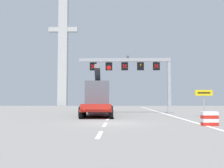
{
  "coord_description": "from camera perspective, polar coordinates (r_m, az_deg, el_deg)",
  "views": [
    {
      "loc": [
        0.56,
        -18.08,
        1.64
      ],
      "look_at": [
        -0.12,
        10.68,
        3.49
      ],
      "focal_mm": 40.51,
      "sensor_mm": 36.0,
      "label": 1
    }
  ],
  "objects": [
    {
      "name": "lane_markings",
      "position": [
        32.01,
        -0.22,
        -6.6
      ],
      "size": [
        0.2,
        42.36,
        0.01
      ],
      "color": "silver",
      "rests_on": "ground"
    },
    {
      "name": "heavy_haul_truck_red",
      "position": [
        29.81,
        -3.08,
        -3.0
      ],
      "size": [
        3.63,
        14.16,
        5.3
      ],
      "color": "red",
      "rests_on": "ground"
    },
    {
      "name": "ground",
      "position": [
        18.16,
        -0.42,
        -8.86
      ],
      "size": [
        112.0,
        112.0,
        0.0
      ],
      "primitive_type": "plane",
      "color": "slate"
    },
    {
      "name": "edge_line_right",
      "position": [
        30.64,
        12.05,
        -6.65
      ],
      "size": [
        0.2,
        63.0,
        0.01
      ],
      "primitive_type": "cube",
      "color": "silver",
      "rests_on": "ground"
    },
    {
      "name": "bridge_pylon_distant",
      "position": [
        81.4,
        -10.96,
        9.06
      ],
      "size": [
        9.0,
        2.0,
        38.19
      ],
      "color": "#B7B7B2",
      "rests_on": "ground"
    },
    {
      "name": "exit_sign_yellow",
      "position": [
        26.66,
        20.02,
        -2.56
      ],
      "size": [
        1.72,
        0.15,
        2.66
      ],
      "color": "#9EA0A5",
      "rests_on": "ground"
    },
    {
      "name": "crash_barrier_striped",
      "position": [
        17.56,
        21.15,
        -7.32
      ],
      "size": [
        1.03,
        0.55,
        0.9
      ],
      "color": "red",
      "rests_on": "ground"
    },
    {
      "name": "overhead_lane_gantry",
      "position": [
        32.85,
        5.48,
        3.53
      ],
      "size": [
        12.05,
        0.9,
        7.39
      ],
      "color": "#9EA0A5",
      "rests_on": "ground"
    }
  ]
}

